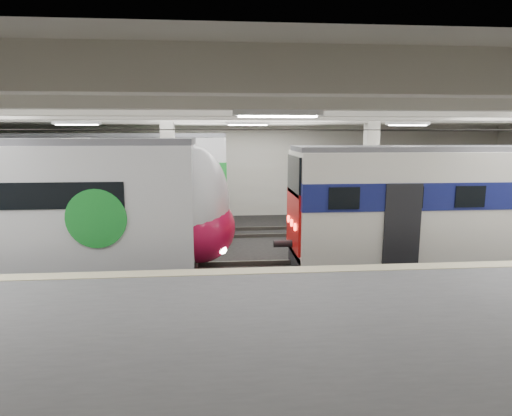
{
  "coord_description": "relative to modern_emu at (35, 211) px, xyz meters",
  "views": [
    {
      "loc": [
        -1.05,
        -13.73,
        4.59
      ],
      "look_at": [
        0.22,
        1.0,
        2.0
      ],
      "focal_mm": 30.0,
      "sensor_mm": 36.0,
      "label": 1
    }
  ],
  "objects": [
    {
      "name": "older_rer",
      "position": [
        14.42,
        0.0,
        0.01
      ],
      "size": [
        12.52,
        2.77,
        4.17
      ],
      "color": "silver",
      "rests_on": "ground"
    },
    {
      "name": "far_train",
      "position": [
        -1.15,
        5.5,
        0.19
      ],
      "size": [
        14.52,
        3.33,
        4.59
      ],
      "rotation": [
        0.0,
        0.0,
        0.03
      ],
      "color": "silver",
      "rests_on": "ground"
    },
    {
      "name": "station_hall",
      "position": [
        6.86,
        -1.74,
        1.06
      ],
      "size": [
        36.0,
        24.0,
        5.75
      ],
      "color": "black",
      "rests_on": "ground"
    },
    {
      "name": "modern_emu",
      "position": [
        0.0,
        0.0,
        0.0
      ],
      "size": [
        13.75,
        2.84,
        4.44
      ],
      "color": "silver",
      "rests_on": "ground"
    }
  ]
}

